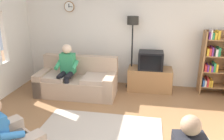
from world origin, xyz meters
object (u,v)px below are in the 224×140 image
at_px(person_on_couch, 67,68).
at_px(tv, 151,60).
at_px(couch, 77,82).
at_px(bookshelf, 214,61).
at_px(person_in_left_armchair, 4,132).
at_px(floor_lamp, 133,33).
at_px(tv_stand, 150,79).

bearing_deg(person_on_couch, tv, 18.36).
xyz_separation_m(couch, bookshelf, (3.25, 0.63, 0.50)).
bearing_deg(bookshelf, tv, -176.45).
height_order(person_on_couch, person_in_left_armchair, person_on_couch).
height_order(tv, floor_lamp, floor_lamp).
relative_size(floor_lamp, person_in_left_armchair, 1.65).
distance_m(floor_lamp, person_in_left_armchair, 3.66).
bearing_deg(couch, tv_stand, 17.90).
relative_size(tv, person_on_couch, 0.48).
xyz_separation_m(bookshelf, person_in_left_armchair, (-3.36, -3.25, -0.21)).
distance_m(tv, floor_lamp, 0.82).
xyz_separation_m(tv, person_on_couch, (-1.96, -0.65, -0.10)).
bearing_deg(person_in_left_armchair, floor_lamp, 67.14).
bearing_deg(person_in_left_armchair, bookshelf, 44.00).
distance_m(tv_stand, tv, 0.51).
relative_size(bookshelf, person_in_left_armchair, 1.42).
height_order(bookshelf, floor_lamp, floor_lamp).
height_order(tv, person_on_couch, person_on_couch).
bearing_deg(tv, bookshelf, 3.55).
distance_m(bookshelf, floor_lamp, 2.08).
xyz_separation_m(couch, person_in_left_armchair, (-0.12, -2.62, 0.29)).
xyz_separation_m(tv_stand, person_in_left_armchair, (-1.86, -3.18, 0.32)).
bearing_deg(couch, person_in_left_armchair, -92.54).
bearing_deg(tv_stand, tv, -90.00).
height_order(couch, tv, tv).
bearing_deg(tv, person_on_couch, -161.64).
relative_size(couch, person_in_left_armchair, 1.70).
bearing_deg(person_in_left_armchair, tv_stand, 59.62).
distance_m(couch, bookshelf, 3.35).
xyz_separation_m(bookshelf, person_on_couch, (-3.46, -0.74, -0.12)).
bearing_deg(tv, floor_lamp, 165.62).
bearing_deg(tv_stand, person_on_couch, -161.00).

